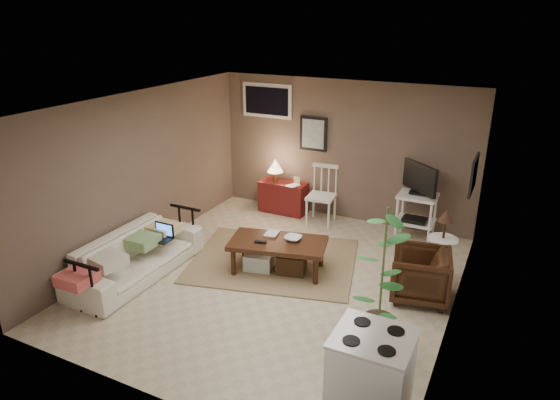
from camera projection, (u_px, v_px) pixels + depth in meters
The scene contains 20 objects.
floor at pixel (278, 279), 6.83m from camera, with size 5.00×5.00×0.00m, color #C1B293.
art_back at pixel (313, 134), 8.61m from camera, with size 0.50×0.03×0.60m, color black.
art_right at pixel (474, 175), 6.24m from camera, with size 0.03×0.60×0.45m, color black.
window at pixel (267, 101), 8.81m from camera, with size 0.96×0.03×0.60m, color silver.
rug at pixel (274, 260), 7.33m from camera, with size 2.33×1.87×0.02m, color #947856.
coffee_table at pixel (277, 254), 6.94m from camera, with size 1.44×0.97×0.50m.
sofa at pixel (135, 249), 6.80m from camera, with size 2.05×0.60×0.80m, color beige.
sofa_pillows at pixel (125, 251), 6.55m from camera, with size 0.39×1.95×0.14m, color beige, non-canonical shape.
sofa_end_rails at pixel (142, 255), 6.77m from camera, with size 0.55×2.05×0.69m, color black, non-canonical shape.
laptop at pixel (162, 234), 6.97m from camera, with size 0.32×0.23×0.21m.
red_console at pixel (283, 194), 9.00m from camera, with size 0.85×0.38×0.98m.
spindle_chair at pixel (322, 197), 8.50m from camera, with size 0.49×0.49×1.00m.
tv_stand at pixel (417, 200), 7.81m from camera, with size 0.61×0.53×1.25m.
side_table at pixel (443, 237), 6.57m from camera, with size 0.39×0.39×1.05m.
armchair at pixel (420, 273), 6.27m from camera, with size 0.70×0.65×0.72m, color black.
potted_plant at pixel (382, 274), 5.18m from camera, with size 0.41×0.41×1.66m.
stove at pixel (371, 377), 4.37m from camera, with size 0.67×0.63×0.88m.
bowl at pixel (293, 232), 6.85m from camera, with size 0.23×0.06×0.23m, color #3C1D10.
book_table at pixel (266, 225), 7.07m from camera, with size 0.18×0.02×0.24m, color #3C1D10.
book_console at pixel (290, 179), 8.73m from camera, with size 0.17×0.02×0.22m, color #3C1D10.
Camera 1 is at (2.69, -5.35, 3.46)m, focal length 32.00 mm.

